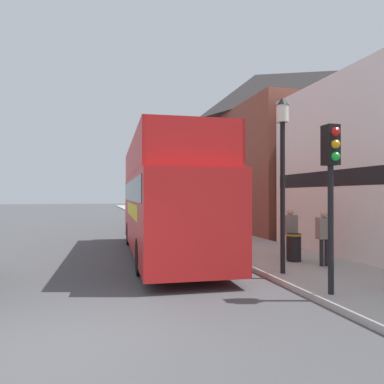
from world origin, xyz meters
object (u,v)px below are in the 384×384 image
object	(u,v)px
parked_car_ahead_of_bus	(154,223)
lamp_post_nearest	(283,152)
tour_bus	(165,205)
pedestrian_second	(324,232)
lamp_post_third	(172,179)
lamp_post_second	(206,170)
traffic_signal	(331,170)
pedestrian_third	(290,228)
litter_bin	(294,246)

from	to	relation	value
parked_car_ahead_of_bus	lamp_post_nearest	bearing A→B (deg)	-83.26
tour_bus	parked_car_ahead_of_bus	bearing A→B (deg)	86.88
pedestrian_second	lamp_post_third	world-z (taller)	lamp_post_third
lamp_post_nearest	lamp_post_second	xyz separation A→B (m)	(0.07, 7.17, -0.00)
pedestrian_second	traffic_signal	bearing A→B (deg)	-121.71
pedestrian_second	lamp_post_second	world-z (taller)	lamp_post_second
pedestrian_second	pedestrian_third	xyz separation A→B (m)	(-0.33, 1.36, 0.00)
litter_bin	traffic_signal	bearing A→B (deg)	-109.04
tour_bus	pedestrian_third	xyz separation A→B (m)	(3.66, -2.61, -0.72)
pedestrian_second	lamp_post_nearest	bearing A→B (deg)	-160.51
traffic_signal	pedestrian_second	bearing A→B (deg)	58.29
pedestrian_third	lamp_post_third	world-z (taller)	lamp_post_third
traffic_signal	lamp_post_nearest	bearing A→B (deg)	88.45
lamp_post_nearest	pedestrian_third	bearing A→B (deg)	55.62
pedestrian_second	lamp_post_nearest	size ratio (longest dim) A/B	0.35
traffic_signal	litter_bin	world-z (taller)	traffic_signal
lamp_post_nearest	tour_bus	bearing A→B (deg)	117.05
parked_car_ahead_of_bus	pedestrian_third	distance (m)	10.51
parked_car_ahead_of_bus	pedestrian_third	world-z (taller)	pedestrian_third
pedestrian_second	pedestrian_third	distance (m)	1.40
lamp_post_third	pedestrian_second	bearing A→B (deg)	-82.94
lamp_post_nearest	litter_bin	size ratio (longest dim) A/B	5.42
traffic_signal	litter_bin	xyz separation A→B (m)	(1.29, 3.74, -2.15)
pedestrian_third	lamp_post_nearest	size ratio (longest dim) A/B	0.35
tour_bus	lamp_post_third	xyz separation A→B (m)	(2.29, 9.77, 1.38)
pedestrian_third	litter_bin	size ratio (longest dim) A/B	1.90
pedestrian_second	tour_bus	bearing A→B (deg)	135.11
traffic_signal	lamp_post_nearest	world-z (taller)	lamp_post_nearest
pedestrian_second	lamp_post_nearest	xyz separation A→B (m)	(-1.66, -0.59, 2.26)
tour_bus	pedestrian_second	size ratio (longest dim) A/B	6.63
lamp_post_nearest	lamp_post_second	size ratio (longest dim) A/B	1.00
lamp_post_second	lamp_post_nearest	bearing A→B (deg)	-90.57
pedestrian_third	traffic_signal	bearing A→B (deg)	-108.58
pedestrian_second	traffic_signal	world-z (taller)	traffic_signal
lamp_post_nearest	traffic_signal	bearing A→B (deg)	-91.55
pedestrian_third	lamp_post_nearest	bearing A→B (deg)	-124.38
litter_bin	pedestrian_second	bearing A→B (deg)	-65.79
parked_car_ahead_of_bus	litter_bin	world-z (taller)	parked_car_ahead_of_bus
traffic_signal	lamp_post_third	xyz separation A→B (m)	(0.02, 16.53, 0.48)
tour_bus	pedestrian_second	distance (m)	5.68
tour_bus	litter_bin	bearing A→B (deg)	-37.65
traffic_signal	litter_bin	size ratio (longest dim) A/B	4.11
lamp_post_nearest	litter_bin	bearing A→B (deg)	51.42
litter_bin	lamp_post_second	bearing A→B (deg)	101.66
lamp_post_second	tour_bus	bearing A→B (deg)	-132.67
pedestrian_second	litter_bin	bearing A→B (deg)	114.21
traffic_signal	lamp_post_nearest	size ratio (longest dim) A/B	0.76
pedestrian_third	lamp_post_nearest	world-z (taller)	lamp_post_nearest
litter_bin	parked_car_ahead_of_bus	bearing A→B (deg)	104.95
parked_car_ahead_of_bus	lamp_post_second	world-z (taller)	lamp_post_second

